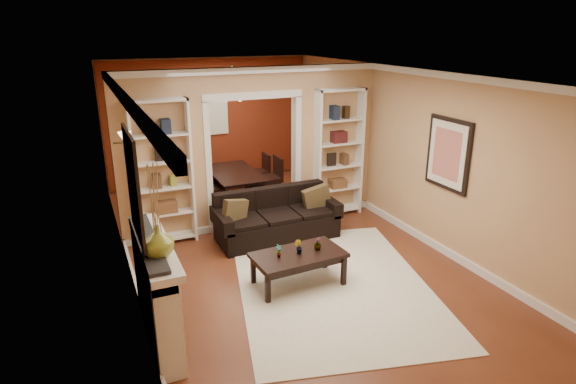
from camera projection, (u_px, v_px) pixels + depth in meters
name	position (u px, v px, depth m)	size (l,w,h in m)	color
floor	(281.00, 250.00, 7.50)	(8.00, 8.00, 0.00)	brown
ceiling	(281.00, 73.00, 6.63)	(8.00, 8.00, 0.00)	white
wall_back	(210.00, 121.00, 10.53)	(8.00, 8.00, 0.00)	tan
wall_front	(489.00, 301.00, 3.60)	(8.00, 8.00, 0.00)	tan
wall_left	(121.00, 186.00, 6.21)	(8.00, 8.00, 0.00)	tan
wall_right	(406.00, 152.00, 7.93)	(8.00, 8.00, 0.00)	tan
partition_wall	(253.00, 149.00, 8.10)	(4.50, 0.15, 2.70)	tan
red_back_panel	(210.00, 123.00, 10.51)	(4.44, 0.04, 2.64)	maroon
dining_window	(210.00, 112.00, 10.40)	(0.78, 0.03, 0.98)	#8CA5CC
area_rug	(333.00, 284.00, 6.49)	(2.49, 3.48, 0.01)	silver
sofa	(277.00, 216.00, 7.81)	(2.02, 0.87, 0.79)	black
pillow_left	(235.00, 211.00, 7.45)	(0.41, 0.12, 0.41)	brown
pillow_right	(317.00, 198.00, 7.99)	(0.45, 0.13, 0.45)	brown
coffee_table	(298.00, 269.00, 6.43)	(1.21, 0.66, 0.46)	black
plant_left	(279.00, 251.00, 6.22)	(0.10, 0.06, 0.18)	#336626
plant_center	(299.00, 247.00, 6.33)	(0.10, 0.08, 0.19)	#336626
plant_right	(318.00, 243.00, 6.44)	(0.10, 0.10, 0.18)	#336626
bookshelf_left	(163.00, 174.00, 7.43)	(0.90, 0.30, 2.30)	white
bookshelf_right	(338.00, 154.00, 8.61)	(0.90, 0.30, 2.30)	white
fireplace	(158.00, 291.00, 5.22)	(0.32, 1.70, 1.16)	white
vase	(158.00, 241.00, 4.67)	(0.31, 0.31, 0.32)	olive
mirror	(133.00, 186.00, 4.77)	(0.03, 0.95, 1.10)	silver
wall_sconce	(120.00, 140.00, 6.57)	(0.18, 0.18, 0.22)	#FFE0A5
framed_art	(448.00, 154.00, 6.98)	(0.04, 0.85, 1.05)	black
dining_table	(236.00, 185.00, 9.66)	(0.91, 1.63, 0.57)	black
dining_chair_nw	(213.00, 189.00, 9.15)	(0.38, 0.38, 0.77)	black
dining_chair_ne	(267.00, 178.00, 9.55)	(0.44, 0.44, 0.90)	black
dining_chair_sw	(205.00, 176.00, 9.64)	(0.47, 0.47, 0.95)	black
dining_chair_se	(257.00, 172.00, 10.09)	(0.41, 0.41, 0.82)	black
chandelier	(226.00, 98.00, 9.19)	(0.50, 0.50, 0.30)	#362A18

